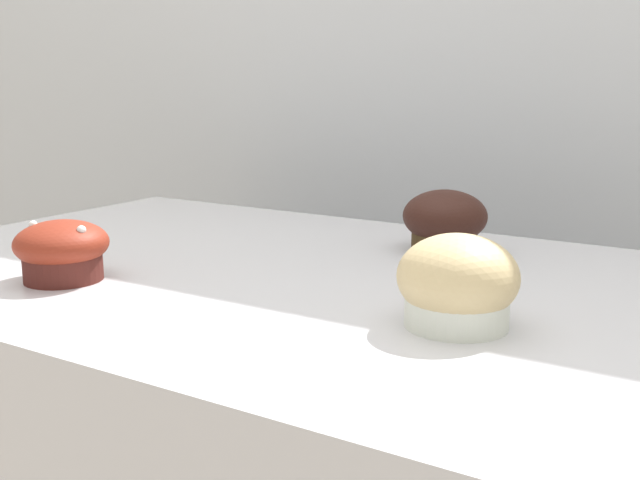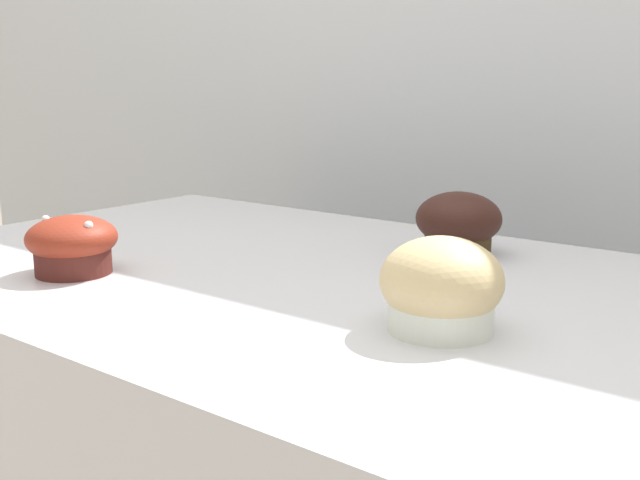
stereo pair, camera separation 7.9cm
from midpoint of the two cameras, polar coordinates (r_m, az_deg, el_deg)
wall_back at (r=1.37m, az=15.51°, el=3.54°), size 3.20×0.10×1.80m
muffin_front_center at (r=0.65m, az=12.69°, el=-3.63°), size 0.11×0.11×0.08m
muffin_back_left at (r=0.86m, az=-15.89°, el=-0.34°), size 0.10×0.10×0.07m
muffin_back_right at (r=0.95m, az=12.88°, el=1.20°), size 0.11×0.11×0.08m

